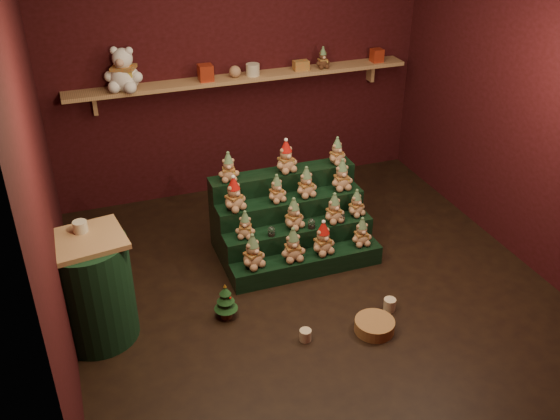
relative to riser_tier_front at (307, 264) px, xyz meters
name	(u,v)px	position (x,y,z in m)	size (l,w,h in m)	color
ground	(309,283)	(-0.04, -0.15, -0.09)	(4.00, 4.00, 0.00)	black
back_wall	(238,63)	(-0.04, 1.90, 1.31)	(4.00, 0.10, 2.80)	black
front_wall	(468,288)	(-0.04, -2.20, 1.31)	(4.00, 0.10, 2.80)	black
left_wall	(33,177)	(-2.09, -0.15, 1.31)	(0.10, 4.00, 2.80)	black
right_wall	(531,105)	(2.01, -0.15, 1.31)	(0.10, 4.00, 2.80)	black
back_shelf	(243,78)	(-0.04, 1.72, 1.20)	(3.60, 0.26, 0.24)	tan
riser_tier_front	(307,264)	(0.00, 0.00, 0.00)	(1.40, 0.22, 0.18)	black
riser_tier_midfront	(298,243)	(0.00, 0.22, 0.09)	(1.40, 0.22, 0.36)	black
riser_tier_midback	(290,223)	(0.00, 0.44, 0.18)	(1.40, 0.22, 0.54)	black
riser_tier_back	(282,204)	(0.00, 0.66, 0.27)	(1.40, 0.22, 0.72)	black
teddy_0	(253,251)	(-0.51, 0.01, 0.25)	(0.22, 0.20, 0.31)	tan
teddy_1	(293,244)	(-0.14, 0.00, 0.24)	(0.22, 0.20, 0.31)	tan
teddy_2	(323,238)	(0.15, 0.01, 0.24)	(0.22, 0.20, 0.31)	tan
teddy_3	(362,232)	(0.54, 0.01, 0.22)	(0.19, 0.17, 0.27)	tan
teddy_4	(245,225)	(-0.50, 0.22, 0.39)	(0.18, 0.16, 0.25)	tan
teddy_5	(294,213)	(-0.05, 0.23, 0.41)	(0.21, 0.19, 0.29)	tan
teddy_6	(334,208)	(0.34, 0.20, 0.41)	(0.20, 0.18, 0.28)	tan
teddy_7	(356,203)	(0.58, 0.24, 0.40)	(0.18, 0.16, 0.25)	tan
teddy_8	(234,194)	(-0.54, 0.42, 0.60)	(0.22, 0.20, 0.31)	tan
teddy_9	(277,188)	(-0.14, 0.44, 0.58)	(0.18, 0.16, 0.26)	tan
teddy_10	(306,182)	(0.15, 0.44, 0.59)	(0.20, 0.18, 0.28)	tan
teddy_11	(342,175)	(0.52, 0.46, 0.60)	(0.21, 0.19, 0.30)	tan
teddy_12	(228,167)	(-0.52, 0.65, 0.76)	(0.19, 0.17, 0.27)	tan
teddy_13	(286,156)	(0.03, 0.64, 0.78)	(0.22, 0.19, 0.30)	tan
teddy_14	(337,151)	(0.55, 0.64, 0.76)	(0.18, 0.17, 0.26)	tan
snow_globe_a	(271,231)	(-0.28, 0.16, 0.32)	(0.07, 0.07, 0.09)	black
snow_globe_b	(312,223)	(0.10, 0.16, 0.32)	(0.07, 0.07, 0.09)	black
snow_globe_c	(342,218)	(0.40, 0.16, 0.31)	(0.06, 0.06, 0.09)	black
side_table	(92,289)	(-1.85, -0.22, 0.35)	(0.65, 0.62, 0.90)	tan
table_ornament	(80,227)	(-1.85, -0.12, 0.85)	(0.11, 0.11, 0.08)	beige
mini_christmas_tree	(226,301)	(-0.86, -0.35, 0.07)	(0.19, 0.19, 0.33)	#472919
mug_left	(305,335)	(-0.35, -0.83, -0.04)	(0.09, 0.09, 0.09)	beige
mug_right	(390,304)	(0.45, -0.72, -0.04)	(0.10, 0.10, 0.10)	beige
wicker_basket	(374,326)	(0.21, -0.92, -0.04)	(0.32, 0.32, 0.10)	#9A6B3E
white_bear	(123,63)	(-1.23, 1.69, 1.49)	(0.37, 0.34, 0.52)	white
brown_bear	(323,58)	(0.83, 1.69, 1.34)	(0.16, 0.14, 0.22)	#472817
gift_tin_red_a	(206,73)	(-0.44, 1.70, 1.31)	(0.14, 0.14, 0.16)	#A83219
gift_tin_cream	(253,70)	(0.05, 1.70, 1.29)	(0.14, 0.14, 0.12)	beige
gift_tin_red_b	(377,55)	(1.47, 1.70, 1.30)	(0.12, 0.12, 0.14)	#A83219
shelf_plush_ball	(235,72)	(-0.13, 1.70, 1.29)	(0.12, 0.12, 0.12)	tan
scarf_gift_box	(301,65)	(0.58, 1.70, 1.28)	(0.16, 0.10, 0.10)	#D2521D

